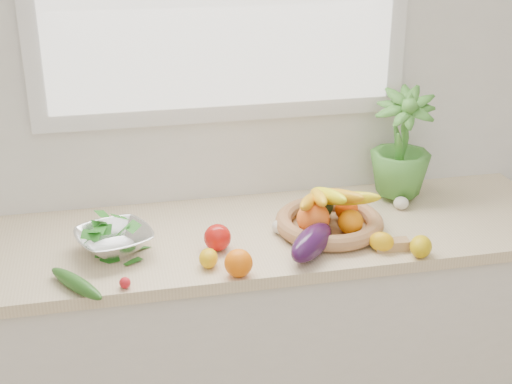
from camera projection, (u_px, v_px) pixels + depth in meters
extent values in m
cube|color=white|center=(223.00, 78.00, 2.46)|extent=(4.50, 0.02, 2.70)
cube|color=silver|center=(241.00, 349.00, 2.56)|extent=(2.20, 0.58, 0.86)
cube|color=beige|center=(240.00, 238.00, 2.38)|extent=(2.24, 0.62, 0.04)
sphere|color=orange|center=(239.00, 263.00, 2.09)|extent=(0.09, 0.09, 0.08)
ellipsoid|color=#EDAF0C|center=(208.00, 258.00, 2.15)|extent=(0.07, 0.08, 0.06)
ellipsoid|color=gold|center=(421.00, 246.00, 2.20)|extent=(0.10, 0.11, 0.07)
ellipsoid|color=#EDAB0C|center=(382.00, 242.00, 2.24)|extent=(0.10, 0.09, 0.06)
sphere|color=red|center=(218.00, 238.00, 2.24)|extent=(0.11, 0.11, 0.09)
cube|color=tan|center=(392.00, 245.00, 2.25)|extent=(0.11, 0.05, 0.03)
ellipsoid|color=beige|center=(280.00, 227.00, 2.35)|extent=(0.06, 0.06, 0.05)
ellipsoid|color=silver|center=(401.00, 203.00, 2.53)|extent=(0.06, 0.06, 0.05)
ellipsoid|color=white|center=(318.00, 231.00, 2.33)|extent=(0.07, 0.07, 0.05)
ellipsoid|color=#2E0F37|center=(312.00, 242.00, 2.20)|extent=(0.22, 0.24, 0.09)
ellipsoid|color=#2B5A1A|center=(76.00, 283.00, 2.02)|extent=(0.18, 0.22, 0.04)
sphere|color=red|center=(125.00, 283.00, 2.04)|extent=(0.03, 0.03, 0.03)
imported|color=#478F34|center=(402.00, 142.00, 2.54)|extent=(0.28, 0.28, 0.39)
cylinder|color=#A56C49|center=(329.00, 229.00, 2.38)|extent=(0.36, 0.36, 0.01)
torus|color=tan|center=(329.00, 222.00, 2.37)|extent=(0.42, 0.42, 0.06)
sphere|color=orange|center=(313.00, 218.00, 2.31)|extent=(0.13, 0.13, 0.11)
sphere|color=orange|center=(351.00, 222.00, 2.32)|extent=(0.10, 0.10, 0.08)
sphere|color=#F84D07|center=(347.00, 209.00, 2.41)|extent=(0.09, 0.09, 0.08)
ellipsoid|color=#1C3015|center=(321.00, 204.00, 2.41)|extent=(0.10, 0.10, 0.11)
ellipsoid|color=orange|center=(309.00, 202.00, 2.31)|extent=(0.15, 0.23, 0.10)
ellipsoid|color=yellow|center=(318.00, 197.00, 2.32)|extent=(0.07, 0.24, 0.10)
ellipsoid|color=#F7F314|center=(328.00, 195.00, 2.32)|extent=(0.08, 0.24, 0.10)
ellipsoid|color=orange|center=(337.00, 196.00, 2.33)|extent=(0.15, 0.23, 0.10)
ellipsoid|color=yellow|center=(347.00, 198.00, 2.33)|extent=(0.21, 0.19, 0.10)
cylinder|color=white|center=(115.00, 250.00, 2.23)|extent=(0.12, 0.12, 0.02)
imported|color=white|center=(114.00, 240.00, 2.22)|extent=(0.29, 0.29, 0.06)
ellipsoid|color=#1A6A21|center=(113.00, 228.00, 2.20)|extent=(0.22, 0.22, 0.07)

